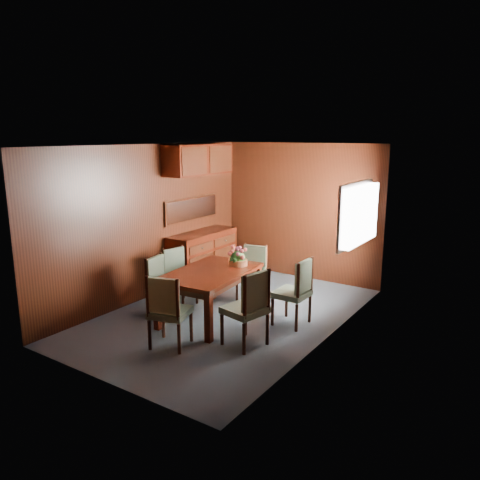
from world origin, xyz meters
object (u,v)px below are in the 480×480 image
Objects in this scene: chair_left_near at (161,283)px; flower_centerpiece at (238,256)px; sideboard at (203,257)px; chair_right_near at (249,304)px; chair_head at (167,308)px; dining_table at (210,278)px.

chair_left_near is 2.98× the size of flower_centerpiece.
chair_left_near is (0.47, -1.54, 0.04)m from sideboard.
chair_right_near is 1.05× the size of chair_head.
sideboard reaches higher than dining_table.
sideboard is at bearing -171.70° from chair_left_near.
chair_head is 1.53m from flower_centerpiece.
sideboard is at bearing 62.48° from chair_right_near.
sideboard is 2.67m from chair_right_near.
flower_centerpiece is at bearing -31.59° from sideboard.
dining_table is 1.77× the size of chair_left_near.
sideboard is at bearing 148.41° from flower_centerpiece.
chair_head is (0.15, -1.05, -0.08)m from dining_table.
chair_right_near reaches higher than chair_head.
chair_head is at bearing -86.64° from dining_table.
dining_table is 0.53m from flower_centerpiece.
flower_centerpiece reaches higher than chair_right_near.
chair_right_near is 1.24m from flower_centerpiece.
chair_head is (-0.79, -0.58, -0.03)m from chair_right_near.
chair_head is at bearing 38.34° from chair_left_near.
chair_right_near is (2.05, -1.70, 0.09)m from sideboard.
dining_table is 1.06m from chair_head.
chair_head is at bearing 138.29° from chair_right_near.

